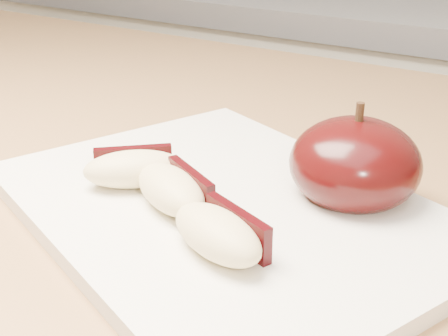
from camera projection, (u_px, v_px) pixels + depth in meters
The scene contains 6 objects.
back_cabinet at pixel (432, 233), 1.25m from camera, with size 2.40×0.62×0.94m.
cutting_board at pixel (224, 210), 0.43m from camera, with size 0.32×0.23×0.01m, color silver.
apple_half at pixel (355, 164), 0.43m from camera, with size 0.11×0.11×0.08m.
apple_wedge_a at pixel (134, 168), 0.44m from camera, with size 0.08×0.07×0.03m.
apple_wedge_b at pixel (173, 189), 0.41m from camera, with size 0.08×0.06×0.03m.
apple_wedge_c at pixel (220, 233), 0.36m from camera, with size 0.08×0.06×0.03m.
Camera 1 is at (0.23, 0.06, 1.11)m, focal length 50.00 mm.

